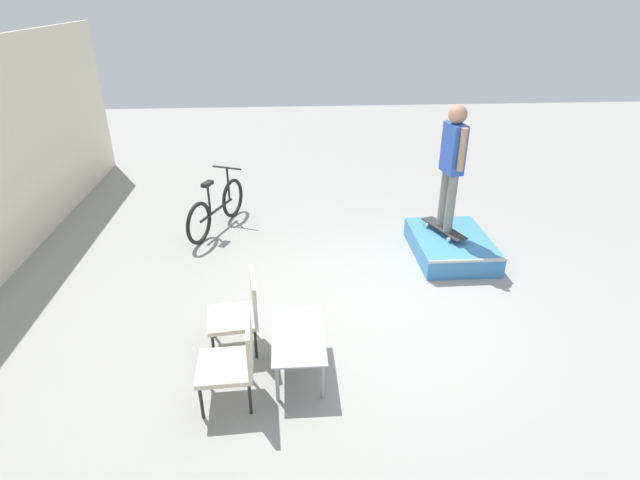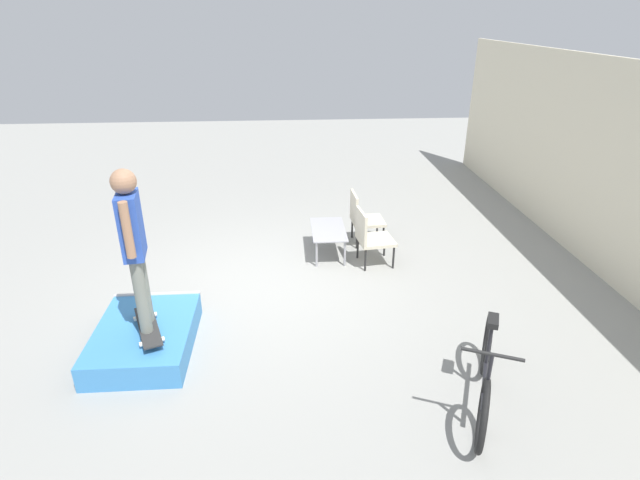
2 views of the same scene
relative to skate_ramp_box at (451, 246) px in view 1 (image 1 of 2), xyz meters
The scene contains 8 objects.
ground_plane 1.87m from the skate_ramp_box, 134.78° to the left, with size 24.00×24.00×0.00m, color gray.
skate_ramp_box is the anchor object (origin of this frame).
skateboard_on_ramp 0.28m from the skate_ramp_box, 38.33° to the left, with size 0.87×0.49×0.07m.
person_skater 1.32m from the skate_ramp_box, 38.33° to the left, with size 0.56×0.26×1.79m.
coffee_table 3.30m from the skate_ramp_box, 135.19° to the left, with size 0.98×0.53×0.43m.
patio_chair_left 4.00m from the skate_ramp_box, 132.93° to the left, with size 0.54×0.54×0.88m.
patio_chair_right 3.52m from the skate_ramp_box, 123.54° to the left, with size 0.58×0.58×0.88m.
bicycle 3.73m from the skate_ramp_box, 71.90° to the left, with size 1.64×0.79×0.93m.
Camera 1 is at (-5.08, 1.05, 3.54)m, focal length 28.00 mm.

